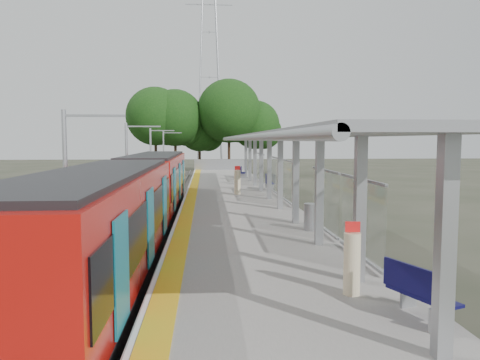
% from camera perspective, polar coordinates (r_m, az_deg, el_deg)
% --- Properties ---
extents(trackbed, '(3.00, 70.00, 0.24)m').
position_cam_1_polar(trackbed, '(29.26, -9.72, -3.60)').
color(trackbed, '#59544C').
rests_on(trackbed, ground).
extents(platform, '(6.00, 50.00, 1.00)m').
position_cam_1_polar(platform, '(29.11, -0.87, -2.82)').
color(platform, gray).
rests_on(platform, ground).
extents(tactile_strip, '(0.60, 50.00, 0.02)m').
position_cam_1_polar(tactile_strip, '(29.01, -5.91, -1.85)').
color(tactile_strip, gold).
rests_on(tactile_strip, platform).
extents(end_fence, '(6.00, 0.10, 1.20)m').
position_cam_1_polar(end_fence, '(53.85, -2.40, 1.90)').
color(end_fence, '#9EA0A5').
rests_on(end_fence, platform).
extents(train, '(2.74, 27.60, 3.62)m').
position_cam_1_polar(train, '(19.85, -12.38, -2.02)').
color(train, black).
rests_on(train, ground).
extents(canopy, '(3.27, 38.00, 3.66)m').
position_cam_1_polar(canopy, '(25.20, 3.28, 4.42)').
color(canopy, '#9EA0A5').
rests_on(canopy, platform).
extents(pylon, '(8.00, 4.00, 38.00)m').
position_cam_1_polar(pylon, '(83.10, -3.77, 14.99)').
color(pylon, '#9EA0A5').
rests_on(pylon, ground).
extents(tree_cluster, '(20.24, 9.65, 12.36)m').
position_cam_1_polar(tree_cluster, '(62.13, -4.71, 7.56)').
color(tree_cluster, '#382316').
rests_on(tree_cluster, ground).
extents(catenary_masts, '(2.08, 48.16, 5.40)m').
position_cam_1_polar(catenary_masts, '(28.21, -13.47, 1.73)').
color(catenary_masts, '#9EA0A5').
rests_on(catenary_masts, ground).
extents(bench_near, '(0.98, 1.58, 1.03)m').
position_cam_1_polar(bench_near, '(9.73, 20.90, -12.50)').
color(bench_near, '#110F4B').
rests_on(bench_near, platform).
extents(bench_mid, '(0.58, 1.58, 1.06)m').
position_cam_1_polar(bench_mid, '(32.24, 3.45, -0.18)').
color(bench_mid, '#110F4B').
rests_on(bench_mid, platform).
extents(bench_far, '(0.67, 1.54, 1.02)m').
position_cam_1_polar(bench_far, '(42.45, 0.25, 1.02)').
color(bench_far, '#110F4B').
rests_on(bench_far, platform).
extents(info_pillar_near, '(0.37, 0.37, 1.63)m').
position_cam_1_polar(info_pillar_near, '(10.71, 13.49, -9.82)').
color(info_pillar_near, beige).
rests_on(info_pillar_near, platform).
extents(info_pillar_far, '(0.40, 0.40, 1.79)m').
position_cam_1_polar(info_pillar_far, '(29.35, -0.32, -0.25)').
color(info_pillar_far, beige).
rests_on(info_pillar_far, platform).
extents(litter_bin, '(0.61, 0.61, 1.02)m').
position_cam_1_polar(litter_bin, '(17.87, 8.59, -4.48)').
color(litter_bin, '#9EA0A5').
rests_on(litter_bin, platform).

